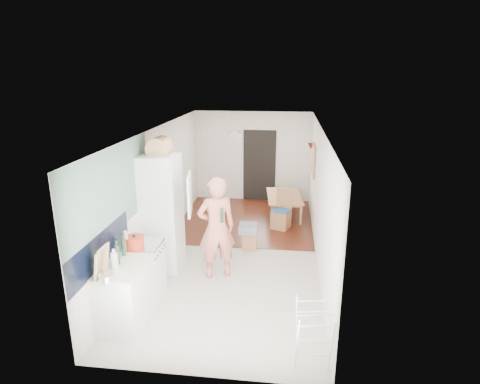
% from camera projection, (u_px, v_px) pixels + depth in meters
% --- Properties ---
extents(room_shell, '(3.20, 7.00, 2.50)m').
position_uv_depth(room_shell, '(236.00, 194.00, 7.83)').
color(room_shell, white).
rests_on(room_shell, ground).
extents(floor, '(3.20, 7.00, 0.01)m').
position_uv_depth(floor, '(237.00, 252.00, 8.19)').
color(floor, '#BFB3A1').
rests_on(floor, ground).
extents(wood_floor_overlay, '(3.20, 3.30, 0.01)m').
position_uv_depth(wood_floor_overlay, '(246.00, 220.00, 9.95)').
color(wood_floor_overlay, '#562215').
rests_on(wood_floor_overlay, room_shell).
extents(sage_wall_panel, '(0.02, 3.00, 1.30)m').
position_uv_depth(sage_wall_panel, '(113.00, 191.00, 5.93)').
color(sage_wall_panel, slate).
rests_on(sage_wall_panel, room_shell).
extents(tile_splashback, '(0.02, 1.90, 0.50)m').
position_uv_depth(tile_splashback, '(101.00, 250.00, 5.62)').
color(tile_splashback, black).
rests_on(tile_splashback, room_shell).
extents(doorway_recess, '(0.90, 0.04, 2.00)m').
position_uv_depth(doorway_recess, '(259.00, 166.00, 11.18)').
color(doorway_recess, black).
rests_on(doorway_recess, room_shell).
extents(base_cabinet, '(0.60, 0.90, 0.86)m').
position_uv_depth(base_cabinet, '(125.00, 296.00, 5.79)').
color(base_cabinet, white).
rests_on(base_cabinet, room_shell).
extents(worktop, '(0.62, 0.92, 0.06)m').
position_uv_depth(worktop, '(122.00, 268.00, 5.66)').
color(worktop, silver).
rests_on(worktop, room_shell).
extents(range_cooker, '(0.60, 0.60, 0.88)m').
position_uv_depth(range_cooker, '(143.00, 271.00, 6.50)').
color(range_cooker, white).
rests_on(range_cooker, room_shell).
extents(cooker_top, '(0.60, 0.60, 0.04)m').
position_uv_depth(cooker_top, '(141.00, 245.00, 6.37)').
color(cooker_top, silver).
rests_on(cooker_top, room_shell).
extents(fridge_housing, '(0.66, 0.66, 2.15)m').
position_uv_depth(fridge_housing, '(162.00, 213.00, 7.28)').
color(fridge_housing, white).
rests_on(fridge_housing, room_shell).
extents(fridge_door, '(0.14, 0.56, 0.70)m').
position_uv_depth(fridge_door, '(190.00, 194.00, 6.79)').
color(fridge_door, white).
rests_on(fridge_door, room_shell).
extents(fridge_interior, '(0.02, 0.52, 0.66)m').
position_uv_depth(fridge_interior, '(177.00, 189.00, 7.11)').
color(fridge_interior, white).
rests_on(fridge_interior, room_shell).
extents(pinboard, '(0.03, 0.90, 0.70)m').
position_uv_depth(pinboard, '(314.00, 160.00, 9.36)').
color(pinboard, tan).
rests_on(pinboard, room_shell).
extents(pinboard_frame, '(0.00, 0.94, 0.74)m').
position_uv_depth(pinboard_frame, '(313.00, 160.00, 9.36)').
color(pinboard_frame, '#AA7A48').
rests_on(pinboard_frame, room_shell).
extents(wall_sconce, '(0.18, 0.18, 0.16)m').
position_uv_depth(wall_sconce, '(311.00, 146.00, 9.93)').
color(wall_sconce, maroon).
rests_on(wall_sconce, room_shell).
extents(person, '(0.94, 0.79, 2.18)m').
position_uv_depth(person, '(216.00, 219.00, 6.95)').
color(person, '#D87762').
rests_on(person, floor).
extents(dining_table, '(0.83, 1.34, 0.45)m').
position_uv_depth(dining_table, '(285.00, 207.00, 10.19)').
color(dining_table, '#AA7A48').
rests_on(dining_table, floor).
extents(dining_chair, '(0.50, 0.50, 0.92)m').
position_uv_depth(dining_chair, '(281.00, 210.00, 9.29)').
color(dining_chair, '#AA7A48').
rests_on(dining_chair, floor).
extents(stool, '(0.30, 0.30, 0.37)m').
position_uv_depth(stool, '(250.00, 240.00, 8.30)').
color(stool, '#AA7A48').
rests_on(stool, floor).
extents(grey_drape, '(0.38, 0.38, 0.17)m').
position_uv_depth(grey_drape, '(248.00, 228.00, 8.21)').
color(grey_drape, gray).
rests_on(grey_drape, stool).
extents(drying_rack, '(0.48, 0.45, 0.84)m').
position_uv_depth(drying_rack, '(313.00, 336.00, 4.95)').
color(drying_rack, white).
rests_on(drying_rack, floor).
extents(bread_bin, '(0.49, 0.48, 0.22)m').
position_uv_depth(bread_bin, '(159.00, 148.00, 7.01)').
color(bread_bin, tan).
rests_on(bread_bin, fridge_housing).
extents(red_casserole, '(0.32, 0.32, 0.18)m').
position_uv_depth(red_casserole, '(134.00, 242.00, 6.22)').
color(red_casserole, red).
rests_on(red_casserole, cooker_top).
extents(steel_pan, '(0.22, 0.22, 0.10)m').
position_uv_depth(steel_pan, '(106.00, 278.00, 5.23)').
color(steel_pan, silver).
rests_on(steel_pan, worktop).
extents(held_bottle, '(0.05, 0.05, 0.25)m').
position_uv_depth(held_bottle, '(222.00, 215.00, 6.77)').
color(held_bottle, '#1A3C21').
rests_on(held_bottle, person).
extents(bottle_a, '(0.08, 0.08, 0.29)m').
position_uv_depth(bottle_a, '(117.00, 255.00, 5.66)').
color(bottle_a, '#1A3C21').
rests_on(bottle_a, worktop).
extents(bottle_b, '(0.06, 0.06, 0.25)m').
position_uv_depth(bottle_b, '(124.00, 247.00, 5.94)').
color(bottle_b, '#1A3C21').
rests_on(bottle_b, worktop).
extents(bottle_c, '(0.10, 0.10, 0.24)m').
position_uv_depth(bottle_c, '(115.00, 261.00, 5.54)').
color(bottle_c, beige).
rests_on(bottle_c, worktop).
extents(pepper_mill_front, '(0.06, 0.06, 0.22)m').
position_uv_depth(pepper_mill_front, '(127.00, 243.00, 6.14)').
color(pepper_mill_front, tan).
rests_on(pepper_mill_front, worktop).
extents(pepper_mill_back, '(0.08, 0.08, 0.24)m').
position_uv_depth(pepper_mill_back, '(126.00, 242.00, 6.13)').
color(pepper_mill_back, tan).
rests_on(pepper_mill_back, worktop).
extents(chopping_boards, '(0.06, 0.31, 0.42)m').
position_uv_depth(chopping_boards, '(101.00, 262.00, 5.31)').
color(chopping_boards, tan).
rests_on(chopping_boards, worktop).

